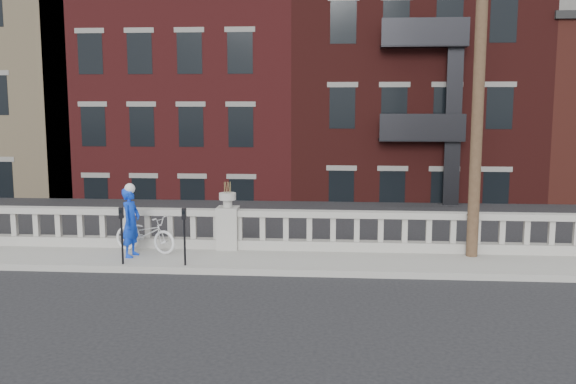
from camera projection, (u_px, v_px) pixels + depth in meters
name	position (u px, v px, depth m)	size (l,w,h in m)	color
ground	(195.00, 300.00, 12.93)	(120.00, 120.00, 0.00)	black
sidewalk	(222.00, 260.00, 15.88)	(32.00, 2.20, 0.15)	#9C9991
balustrade	(228.00, 230.00, 16.74)	(28.00, 0.34, 1.03)	#9C9991
planter_pedestal	(228.00, 223.00, 16.71)	(0.55, 0.55, 1.76)	#9C9991
lower_level	(296.00, 125.00, 35.26)	(80.00, 44.00, 20.80)	#605E59
utility_pole	(480.00, 48.00, 15.27)	(1.60, 0.28, 10.00)	#422D1E
parking_meter_b	(122.00, 229.00, 15.08)	(0.10, 0.09, 1.36)	black
parking_meter_c	(184.00, 230.00, 14.97)	(0.10, 0.09, 1.36)	black
bicycle	(145.00, 234.00, 16.36)	(0.63, 1.80, 0.94)	silver
cyclist	(131.00, 222.00, 15.84)	(0.63, 0.41, 1.72)	#0D38CE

